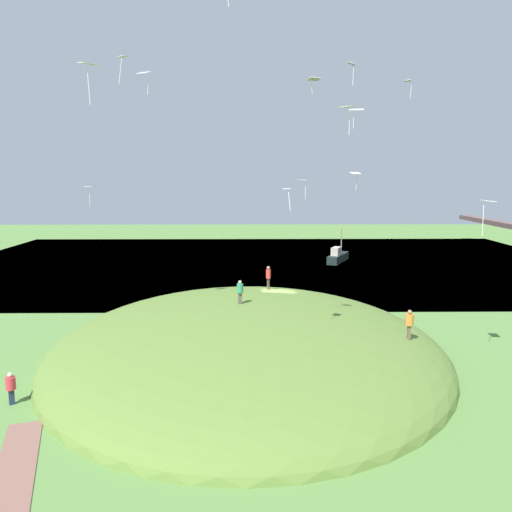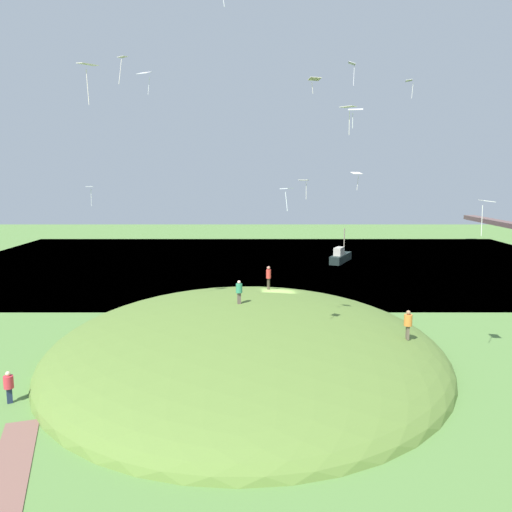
% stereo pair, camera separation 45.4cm
% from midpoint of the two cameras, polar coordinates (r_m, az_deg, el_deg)
% --- Properties ---
extents(ground_plane, '(160.00, 160.00, 0.00)m').
position_cam_midpoint_polar(ground_plane, '(40.46, 2.13, -7.04)').
color(ground_plane, '#567F3C').
extents(lake_water, '(50.03, 80.00, 0.40)m').
position_cam_midpoint_polar(lake_water, '(66.96, 0.99, -0.85)').
color(lake_water, '#254F79').
rests_on(lake_water, ground_plane).
extents(grass_hill, '(29.61, 24.76, 5.44)m').
position_cam_midpoint_polar(grass_hill, '(33.57, -1.40, -10.41)').
color(grass_hill, '#597732').
rests_on(grass_hill, ground_plane).
extents(boat_on_lake, '(5.92, 3.70, 4.29)m').
position_cam_midpoint_polar(boat_on_lake, '(67.71, 8.84, -0.06)').
color(boat_on_lake, black).
rests_on(boat_on_lake, lake_water).
extents(person_watching_kites, '(0.50, 0.50, 1.58)m').
position_cam_midpoint_polar(person_watching_kites, '(33.98, -2.16, -3.71)').
color(person_watching_kites, brown).
rests_on(person_watching_kites, grass_hill).
extents(person_on_hilltop, '(0.51, 0.51, 1.84)m').
position_cam_midpoint_polar(person_on_hilltop, '(40.19, 1.05, -2.06)').
color(person_on_hilltop, '#362F25').
rests_on(person_on_hilltop, grass_hill).
extents(person_near_shore, '(0.64, 0.64, 1.64)m').
position_cam_midpoint_polar(person_near_shore, '(28.55, -25.93, -12.70)').
color(person_near_shore, '#202C4A').
rests_on(person_near_shore, ground_plane).
extents(person_walking_path, '(0.50, 0.50, 1.74)m').
position_cam_midpoint_polar(person_walking_path, '(31.29, 16.22, -6.92)').
color(person_walking_path, brown).
rests_on(person_walking_path, grass_hill).
extents(kite_0, '(0.88, 0.70, 1.57)m').
position_cam_midpoint_polar(kite_0, '(47.99, 16.18, 18.01)').
color(kite_0, white).
extents(kite_1, '(0.76, 0.69, 1.14)m').
position_cam_midpoint_polar(kite_1, '(25.91, 3.22, 7.28)').
color(kite_1, white).
extents(kite_2, '(0.71, 0.75, 1.85)m').
position_cam_midpoint_polar(kite_2, '(37.29, -14.95, 20.26)').
color(kite_2, white).
extents(kite_3, '(1.04, 1.19, 1.69)m').
position_cam_midpoint_polar(kite_3, '(41.72, -12.60, 19.11)').
color(kite_3, white).
extents(kite_4, '(0.94, 0.70, 1.94)m').
position_cam_midpoint_polar(kite_4, '(30.67, 23.86, 5.38)').
color(kite_4, white).
extents(kite_5, '(0.81, 1.03, 1.24)m').
position_cam_midpoint_polar(kite_5, '(34.03, 10.65, 15.58)').
color(kite_5, white).
extents(kite_6, '(1.23, 1.23, 2.30)m').
position_cam_midpoint_polar(kite_6, '(31.92, -18.43, 19.31)').
color(kite_6, '#F4DED0').
extents(kite_7, '(0.88, 0.66, 1.84)m').
position_cam_midpoint_polar(kite_7, '(43.37, 10.20, 20.07)').
color(kite_7, white).
extents(kite_8, '(1.22, 1.24, 1.92)m').
position_cam_midpoint_polar(kite_8, '(37.53, 9.82, 15.81)').
color(kite_8, white).
extents(kite_9, '(0.88, 1.03, 1.55)m').
position_cam_midpoint_polar(kite_9, '(44.98, 10.68, 8.91)').
color(kite_9, silver).
extents(kite_10, '(0.96, 0.84, 1.73)m').
position_cam_midpoint_polar(kite_10, '(47.79, -18.37, 7.16)').
color(kite_10, white).
extents(kite_12, '(0.79, 0.94, 1.62)m').
position_cam_midpoint_polar(kite_12, '(43.25, 4.94, 8.23)').
color(kite_12, white).
extents(kite_13, '(0.90, 1.09, 1.19)m').
position_cam_midpoint_polar(kite_13, '(43.22, 6.10, 18.85)').
color(kite_13, '#F3DFCE').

